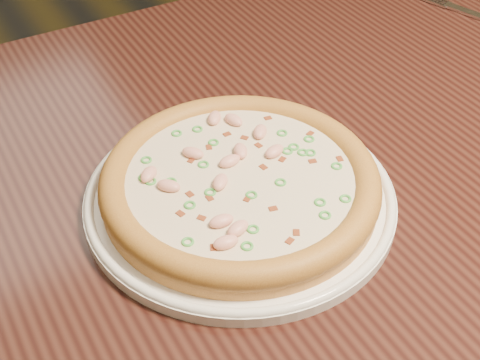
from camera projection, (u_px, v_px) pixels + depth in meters
ground at (88, 329)px, 1.48m from camera, size 9.00×9.00×0.00m
hero_table at (304, 204)px, 0.83m from camera, size 1.20×0.80×0.75m
plate at (240, 196)px, 0.68m from camera, size 0.32×0.32×0.02m
pizza at (240, 182)px, 0.67m from camera, size 0.28×0.28×0.03m
fork at (475, 15)px, 1.00m from camera, size 0.07×0.17×0.00m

